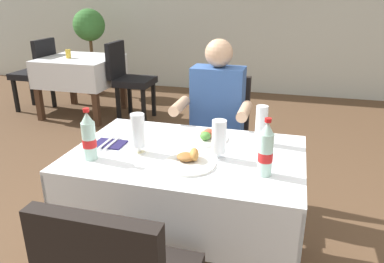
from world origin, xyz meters
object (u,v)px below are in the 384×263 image
Objects in this scene: plate_far_diner at (206,137)px; background_table_tumbler at (68,54)px; main_dining_table at (187,181)px; beer_glass_right at (219,139)px; chair_far_diner_seat at (217,135)px; background_chair_right at (128,76)px; cola_bottle_secondary at (89,137)px; seated_diner_far at (216,120)px; plate_near_camera at (190,161)px; cola_bottle_primary at (266,151)px; beer_glass_left at (138,133)px; background_dining_table at (81,72)px; background_chair_left at (37,70)px; beer_glass_middle at (261,124)px; potted_plant_corner at (90,37)px; napkin_cutlery_set at (109,144)px.

plate_far_diner is 3.21m from background_table_tumbler.
main_dining_table is 0.33m from beer_glass_right.
chair_far_diner_seat is at bearing 102.02° from beer_glass_right.
background_chair_right is (-1.50, 1.69, 0.00)m from chair_far_diner_seat.
plate_far_diner is 0.94× the size of cola_bottle_secondary.
chair_far_diner_seat is at bearing 90.00° from main_dining_table.
seated_diner_far is at bearing 95.14° from plate_far_diner.
cola_bottle_primary reaches higher than plate_near_camera.
background_dining_table is (-1.92, 2.57, -0.30)m from beer_glass_left.
cola_bottle_primary is 4.20m from background_chair_left.
cola_bottle_primary is at bearing -44.29° from plate_far_diner.
cola_bottle_secondary is at bearing -164.23° from beer_glass_right.
beer_glass_middle reaches higher than plate_near_camera.
beer_glass_right is at bearing -77.22° from seated_diner_far.
beer_glass_middle is 3.41m from background_dining_table.
background_chair_left is at bearing 140.89° from cola_bottle_primary.
beer_glass_middle is (0.36, 0.22, 0.29)m from main_dining_table.
background_table_tumbler is (-2.32, 2.21, 0.04)m from plate_far_diner.
potted_plant_corner is (-2.59, 2.81, 0.17)m from seated_diner_far.
plate_near_camera is 0.48m from beer_glass_middle.
beer_glass_middle is at bearing 49.61° from plate_near_camera.
beer_glass_middle is 2.95m from background_chair_right.
plate_far_diner is 0.27× the size of background_dining_table.
cola_bottle_secondary is at bearing -57.53° from background_dining_table.
chair_far_diner_seat is at bearing 95.47° from plate_far_diner.
cola_bottle_secondary reaches higher than beer_glass_right.
chair_far_diner_seat is 1.00× the size of background_chair_left.
background_dining_table is at bearing 126.86° from beer_glass_left.
background_chair_right is at bearing 129.94° from seated_diner_far.
plate_far_diner is 1.32× the size of napkin_cutlery_set.
main_dining_table is 0.28m from plate_far_diner.
main_dining_table is 6.37× the size of napkin_cutlery_set.
seated_diner_far is 4.96× the size of plate_near_camera.
potted_plant_corner is (-2.13, 3.52, 0.12)m from napkin_cutlery_set.
plate_near_camera is at bearing -13.70° from napkin_cutlery_set.
beer_glass_left reaches higher than plate_near_camera.
beer_glass_right is at bearing 15.77° from cola_bottle_secondary.
potted_plant_corner is (-2.13, 3.71, 0.01)m from cola_bottle_secondary.
chair_far_diner_seat is 3.75m from potted_plant_corner.
background_table_tumbler is at bearing -74.09° from potted_plant_corner.
cola_bottle_primary is at bearing -64.33° from seated_diner_far.
plate_near_camera is at bearing -130.39° from beer_glass_middle.
beer_glass_middle is (0.35, -0.46, 0.16)m from seated_diner_far.
beer_glass_left is at bearing -44.71° from background_chair_left.
potted_plant_corner is (-2.94, 3.28, 0.01)m from beer_glass_middle.
potted_plant_corner is at bearing 127.92° from beer_glass_right.
chair_far_diner_seat is 0.96m from beer_glass_left.
plate_near_camera is at bearing 177.65° from cola_bottle_primary.
beer_glass_left is 0.98× the size of beer_glass_middle.
napkin_cutlery_set is 0.21× the size of background_dining_table.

